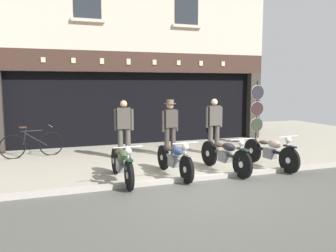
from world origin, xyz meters
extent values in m
cube|color=gray|center=(0.00, 5.00, -0.04)|extent=(21.92, 10.00, 0.08)
cube|color=#A79F95|center=(0.00, 0.08, 0.01)|extent=(21.92, 0.16, 0.18)
cube|color=black|center=(0.00, 7.30, 1.30)|extent=(9.13, 4.00, 2.60)
cube|color=#332D28|center=(4.74, 5.18, 1.30)|extent=(0.44, 0.36, 2.60)
cube|color=#23282D|center=(0.00, 5.55, 1.43)|extent=(8.73, 0.03, 2.18)
cube|color=#37231C|center=(0.00, 5.12, 2.95)|extent=(9.92, 0.24, 0.70)
cube|color=#C6B789|center=(-3.25, 4.99, 2.95)|extent=(0.14, 0.03, 0.16)
cube|color=#C6B789|center=(-2.31, 4.99, 2.95)|extent=(0.14, 0.03, 0.17)
cube|color=#C6B789|center=(-1.38, 4.99, 2.95)|extent=(0.14, 0.03, 0.19)
cube|color=#C6B789|center=(-0.46, 4.99, 2.95)|extent=(0.14, 0.03, 0.20)
cube|color=#C6B789|center=(0.49, 4.99, 2.95)|extent=(0.14, 0.03, 0.18)
cube|color=#C6B789|center=(1.41, 4.99, 2.95)|extent=(0.14, 0.03, 0.17)
cube|color=#C6B789|center=(2.31, 4.99, 2.95)|extent=(0.14, 0.03, 0.18)
cube|color=#C6B789|center=(3.23, 4.99, 2.95)|extent=(0.14, 0.03, 0.18)
cube|color=#C2AE9C|center=(0.00, 5.20, 4.96)|extent=(9.92, 0.40, 3.33)
cube|color=#C2AE9C|center=(-1.81, 4.95, 4.26)|extent=(1.10, 0.12, 0.10)
cube|color=#23282D|center=(1.71, 4.99, 4.96)|extent=(0.90, 0.02, 1.30)
cube|color=#C2AE9C|center=(1.71, 4.95, 4.26)|extent=(1.10, 0.12, 0.10)
cylinder|color=black|center=(-1.65, -0.14, 0.32)|extent=(0.08, 0.64, 0.63)
cylinder|color=silver|center=(-1.65, -0.14, 0.32)|extent=(0.10, 0.14, 0.14)
cylinder|color=black|center=(-1.67, 1.30, 0.32)|extent=(0.09, 0.64, 0.63)
cylinder|color=silver|center=(-1.67, 1.30, 0.32)|extent=(0.11, 0.14, 0.14)
cube|color=#1B321D|center=(-1.66, 0.58, 0.44)|extent=(0.08, 1.32, 0.07)
cube|color=slate|center=(-1.66, 0.58, 0.37)|extent=(0.20, 0.32, 0.26)
ellipsoid|color=#344D27|center=(-1.66, 0.41, 0.64)|extent=(0.22, 0.46, 0.20)
ellipsoid|color=#38281E|center=(-1.66, 0.84, 0.62)|extent=(0.20, 0.30, 0.10)
cube|color=#1B321D|center=(-1.65, -0.14, 0.65)|extent=(0.10, 0.36, 0.04)
sphere|color=silver|center=(-1.66, -0.08, 0.82)|extent=(0.15, 0.15, 0.15)
cylinder|color=silver|center=(-1.66, -0.08, 0.90)|extent=(0.62, 0.03, 0.02)
cylinder|color=silver|center=(-1.66, -0.10, 0.61)|extent=(0.04, 0.25, 0.61)
cylinder|color=black|center=(-0.35, -0.07, 0.31)|extent=(0.11, 0.63, 0.63)
cylinder|color=silver|center=(-0.35, -0.07, 0.31)|extent=(0.11, 0.14, 0.14)
cylinder|color=black|center=(-0.43, 1.29, 0.31)|extent=(0.12, 0.63, 0.63)
cylinder|color=silver|center=(-0.43, 1.29, 0.31)|extent=(0.12, 0.14, 0.14)
cube|color=gray|center=(-0.39, 0.61, 0.43)|extent=(0.15, 1.25, 0.07)
cube|color=slate|center=(-0.39, 0.61, 0.36)|extent=(0.22, 0.33, 0.26)
ellipsoid|color=navy|center=(-0.38, 0.45, 0.63)|extent=(0.25, 0.47, 0.20)
ellipsoid|color=#38281E|center=(-0.41, 0.85, 0.61)|extent=(0.22, 0.31, 0.10)
cube|color=gray|center=(-0.35, -0.07, 0.65)|extent=(0.12, 0.37, 0.04)
sphere|color=silver|center=(-0.35, -0.01, 0.81)|extent=(0.15, 0.15, 0.15)
cylinder|color=silver|center=(-0.35, -0.01, 0.89)|extent=(0.62, 0.06, 0.02)
cylinder|color=silver|center=(-0.35, -0.03, 0.60)|extent=(0.05, 0.24, 0.62)
cylinder|color=black|center=(1.02, -0.13, 0.33)|extent=(0.15, 0.67, 0.67)
cylinder|color=silver|center=(1.02, -0.13, 0.33)|extent=(0.12, 0.16, 0.15)
cylinder|color=black|center=(0.86, 1.27, 0.33)|extent=(0.16, 0.67, 0.67)
cylinder|color=silver|center=(0.86, 1.27, 0.33)|extent=(0.13, 0.16, 0.15)
cube|color=#1E3025|center=(0.94, 0.57, 0.45)|extent=(0.22, 1.30, 0.07)
cube|color=slate|center=(0.94, 0.57, 0.38)|extent=(0.24, 0.34, 0.26)
ellipsoid|color=#252028|center=(0.96, 0.40, 0.65)|extent=(0.27, 0.48, 0.20)
ellipsoid|color=#38281E|center=(0.91, 0.82, 0.63)|extent=(0.23, 0.32, 0.10)
cube|color=#1E3025|center=(1.02, -0.13, 0.69)|extent=(0.14, 0.37, 0.04)
sphere|color=silver|center=(1.01, -0.07, 0.83)|extent=(0.15, 0.15, 0.15)
cylinder|color=silver|center=(1.01, -0.07, 0.91)|extent=(0.62, 0.09, 0.02)
cylinder|color=silver|center=(1.01, -0.09, 0.62)|extent=(0.06, 0.24, 0.62)
cylinder|color=black|center=(2.34, -0.12, 0.33)|extent=(0.14, 0.66, 0.65)
cylinder|color=silver|center=(2.34, -0.12, 0.33)|extent=(0.11, 0.15, 0.14)
cylinder|color=black|center=(2.20, 1.26, 0.33)|extent=(0.15, 0.66, 0.65)
cylinder|color=silver|center=(2.20, 1.26, 0.33)|extent=(0.12, 0.15, 0.14)
cube|color=black|center=(2.27, 0.57, 0.45)|extent=(0.20, 1.28, 0.07)
cube|color=slate|center=(2.27, 0.57, 0.38)|extent=(0.23, 0.34, 0.26)
ellipsoid|color=tan|center=(2.29, 0.41, 0.65)|extent=(0.27, 0.48, 0.20)
ellipsoid|color=#38281E|center=(2.25, 0.82, 0.63)|extent=(0.23, 0.32, 0.10)
cube|color=black|center=(2.34, -0.12, 0.67)|extent=(0.14, 0.37, 0.04)
sphere|color=silver|center=(2.34, -0.06, 0.83)|extent=(0.15, 0.15, 0.15)
cylinder|color=silver|center=(2.34, -0.06, 0.91)|extent=(0.62, 0.09, 0.02)
cylinder|color=silver|center=(2.34, -0.08, 0.62)|extent=(0.06, 0.27, 0.61)
cylinder|color=#47423D|center=(-1.00, 2.84, 0.46)|extent=(0.15, 0.15, 0.91)
cylinder|color=#47423D|center=(-1.21, 2.88, 0.46)|extent=(0.15, 0.15, 0.91)
cube|color=#47423D|center=(-1.11, 2.86, 1.20)|extent=(0.41, 0.29, 0.61)
cube|color=silver|center=(-1.09, 2.98, 1.27)|extent=(0.14, 0.05, 0.34)
cube|color=brown|center=(-1.08, 2.99, 1.26)|extent=(0.05, 0.02, 0.32)
cylinder|color=#47423D|center=(-0.87, 2.82, 1.15)|extent=(0.09, 0.09, 0.62)
cylinder|color=#47423D|center=(-1.34, 2.91, 1.15)|extent=(0.09, 0.09, 0.62)
sphere|color=tan|center=(-1.11, 2.86, 1.61)|extent=(0.20, 0.20, 0.20)
cylinder|color=#38332D|center=(0.43, 2.90, 0.45)|extent=(0.15, 0.15, 0.89)
cylinder|color=#38332D|center=(0.21, 2.86, 0.45)|extent=(0.15, 0.15, 0.89)
cube|color=#38332D|center=(0.32, 2.88, 1.14)|extent=(0.41, 0.28, 0.54)
cube|color=white|center=(0.30, 2.99, 1.21)|extent=(0.14, 0.04, 0.30)
cube|color=navy|center=(0.30, 3.01, 1.20)|extent=(0.05, 0.02, 0.28)
cylinder|color=#38332D|center=(0.55, 2.92, 1.06)|extent=(0.09, 0.09, 0.63)
cylinder|color=#38332D|center=(0.09, 2.84, 1.06)|extent=(0.09, 0.09, 0.63)
sphere|color=tan|center=(0.32, 2.88, 1.53)|extent=(0.22, 0.22, 0.22)
cylinder|color=brown|center=(0.32, 2.88, 1.59)|extent=(0.37, 0.37, 0.01)
cylinder|color=brown|center=(0.32, 2.88, 1.65)|extent=(0.23, 0.23, 0.12)
cylinder|color=#47423D|center=(1.82, 2.68, 0.46)|extent=(0.15, 0.15, 0.92)
cylinder|color=#47423D|center=(1.60, 2.69, 0.46)|extent=(0.15, 0.15, 0.92)
cube|color=#47423D|center=(1.71, 2.69, 1.21)|extent=(0.39, 0.23, 0.61)
cube|color=silver|center=(1.71, 2.80, 1.28)|extent=(0.14, 0.02, 0.34)
cube|color=black|center=(1.71, 2.81, 1.27)|extent=(0.05, 0.01, 0.32)
cylinder|color=#47423D|center=(1.94, 2.68, 1.15)|extent=(0.09, 0.09, 0.64)
cylinder|color=#47423D|center=(1.47, 2.69, 1.15)|extent=(0.09, 0.09, 0.64)
sphere|color=beige|center=(1.71, 2.69, 1.62)|extent=(0.21, 0.21, 0.21)
cylinder|color=#232328|center=(4.00, 3.80, 1.15)|extent=(0.06, 0.06, 2.29)
cylinder|color=black|center=(4.00, 3.78, 1.88)|extent=(0.51, 0.03, 0.51)
torus|color=silver|center=(4.00, 3.79, 1.88)|extent=(0.53, 0.04, 0.53)
cylinder|color=black|center=(4.00, 3.78, 1.29)|extent=(0.51, 0.03, 0.51)
torus|color=beige|center=(4.00, 3.79, 1.29)|extent=(0.53, 0.04, 0.53)
cylinder|color=#23281E|center=(4.00, 3.78, 0.70)|extent=(0.51, 0.03, 0.51)
torus|color=silver|center=(4.00, 3.79, 0.70)|extent=(0.53, 0.04, 0.53)
cube|color=beige|center=(-1.77, 5.40, 1.53)|extent=(0.76, 0.02, 1.08)
cube|color=#232328|center=(-1.77, 5.39, 1.97)|extent=(0.76, 0.01, 0.20)
cube|color=silver|center=(-2.90, 5.40, 1.52)|extent=(0.71, 0.02, 1.05)
cube|color=#232328|center=(-2.90, 5.39, 1.94)|extent=(0.71, 0.01, 0.20)
torus|color=black|center=(-3.12, 4.14, 0.35)|extent=(0.73, 0.17, 0.74)
torus|color=black|center=(-4.19, 3.95, 0.35)|extent=(0.73, 0.17, 0.74)
cylinder|color=black|center=(-3.55, 4.07, 0.53)|extent=(0.64, 0.15, 0.46)
cylinder|color=black|center=(-3.65, 4.05, 0.79)|extent=(0.60, 0.14, 0.03)
cylinder|color=black|center=(-3.85, 4.01, 0.65)|extent=(0.13, 0.05, 0.52)
ellipsoid|color=#332319|center=(-3.89, 4.00, 0.91)|extent=(0.26, 0.16, 0.06)
cylinder|color=silver|center=(-3.12, 4.14, 0.91)|extent=(0.11, 0.50, 0.02)
camera|label=1|loc=(-3.19, -6.89, 2.18)|focal=36.76mm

